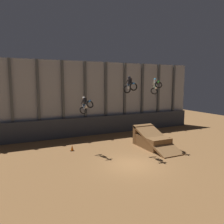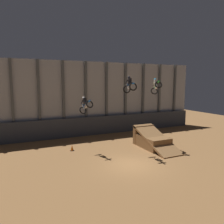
{
  "view_description": "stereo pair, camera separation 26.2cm",
  "coord_description": "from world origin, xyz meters",
  "px_view_note": "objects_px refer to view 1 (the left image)",
  "views": [
    {
      "loc": [
        -8.58,
        -14.35,
        6.5
      ],
      "look_at": [
        0.73,
        5.19,
        3.59
      ],
      "focal_mm": 35.0,
      "sensor_mm": 36.0,
      "label": 1
    },
    {
      "loc": [
        -8.34,
        -14.46,
        6.5
      ],
      "look_at": [
        0.73,
        5.19,
        3.59
      ],
      "focal_mm": 35.0,
      "sensor_mm": 36.0,
      "label": 2
    }
  ],
  "objects_px": {
    "hay_bale_trackside": "(139,136)",
    "traffic_cone_near_ramp": "(72,148)",
    "dirt_ramp": "(151,140)",
    "rider_bike_right_air": "(156,86)",
    "rider_bike_center_air": "(130,85)",
    "rider_bike_left_air": "(86,105)"
  },
  "relations": [
    {
      "from": "rider_bike_center_air",
      "to": "traffic_cone_near_ramp",
      "type": "xyz_separation_m",
      "value": [
        -4.58,
        3.02,
        -5.98
      ]
    },
    {
      "from": "rider_bike_left_air",
      "to": "dirt_ramp",
      "type": "bearing_deg",
      "value": -19.17
    },
    {
      "from": "dirt_ramp",
      "to": "rider_bike_right_air",
      "type": "xyz_separation_m",
      "value": [
        0.22,
        -0.28,
        5.49
      ]
    },
    {
      "from": "rider_bike_center_air",
      "to": "rider_bike_right_air",
      "type": "xyz_separation_m",
      "value": [
        3.34,
        0.69,
        -0.06
      ]
    },
    {
      "from": "hay_bale_trackside",
      "to": "traffic_cone_near_ramp",
      "type": "bearing_deg",
      "value": -172.48
    },
    {
      "from": "rider_bike_right_air",
      "to": "traffic_cone_near_ramp",
      "type": "relative_size",
      "value": 3.14
    },
    {
      "from": "rider_bike_left_air",
      "to": "rider_bike_right_air",
      "type": "relative_size",
      "value": 0.98
    },
    {
      "from": "dirt_ramp",
      "to": "rider_bike_left_air",
      "type": "height_order",
      "value": "rider_bike_left_air"
    },
    {
      "from": "rider_bike_right_air",
      "to": "rider_bike_center_air",
      "type": "bearing_deg",
      "value": -150.35
    },
    {
      "from": "rider_bike_center_air",
      "to": "traffic_cone_near_ramp",
      "type": "height_order",
      "value": "rider_bike_center_air"
    },
    {
      "from": "rider_bike_right_air",
      "to": "traffic_cone_near_ramp",
      "type": "bearing_deg",
      "value": -178.35
    },
    {
      "from": "rider_bike_right_air",
      "to": "rider_bike_left_air",
      "type": "bearing_deg",
      "value": -172.22
    },
    {
      "from": "dirt_ramp",
      "to": "traffic_cone_near_ramp",
      "type": "distance_m",
      "value": 7.99
    },
    {
      "from": "traffic_cone_near_ramp",
      "to": "hay_bale_trackside",
      "type": "relative_size",
      "value": 0.56
    },
    {
      "from": "rider_bike_left_air",
      "to": "rider_bike_center_air",
      "type": "distance_m",
      "value": 4.38
    },
    {
      "from": "rider_bike_center_air",
      "to": "rider_bike_right_air",
      "type": "relative_size",
      "value": 0.97
    },
    {
      "from": "dirt_ramp",
      "to": "hay_bale_trackside",
      "type": "xyz_separation_m",
      "value": [
        0.48,
        3.13,
        -0.43
      ]
    },
    {
      "from": "rider_bike_right_air",
      "to": "traffic_cone_near_ramp",
      "type": "xyz_separation_m",
      "value": [
        -7.93,
        2.33,
        -5.92
      ]
    },
    {
      "from": "dirt_ramp",
      "to": "hay_bale_trackside",
      "type": "height_order",
      "value": "dirt_ramp"
    },
    {
      "from": "hay_bale_trackside",
      "to": "rider_bike_right_air",
      "type": "bearing_deg",
      "value": -94.48
    },
    {
      "from": "dirt_ramp",
      "to": "hay_bale_trackside",
      "type": "bearing_deg",
      "value": 81.24
    },
    {
      "from": "rider_bike_center_air",
      "to": "hay_bale_trackside",
      "type": "distance_m",
      "value": 8.1
    }
  ]
}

